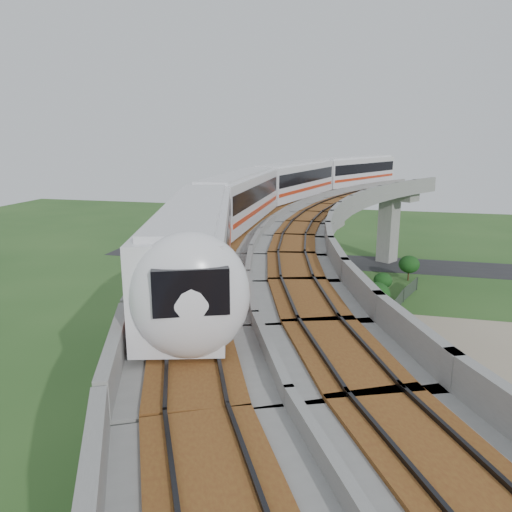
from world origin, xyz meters
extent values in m
plane|color=#294F1F|center=(0.00, 0.00, 0.00)|extent=(160.00, 160.00, 0.00)
cube|color=gray|center=(14.00, -2.00, 0.02)|extent=(18.00, 26.00, 0.04)
cube|color=#232326|center=(0.00, 30.00, 0.01)|extent=(60.00, 8.00, 0.03)
cube|color=#99968E|center=(9.12, 31.80, 4.20)|extent=(2.86, 2.93, 8.40)
cube|color=#99968E|center=(9.12, 31.80, 9.00)|extent=(7.21, 5.74, 1.20)
cube|color=#99968E|center=(0.91, 10.42, 4.20)|extent=(2.35, 2.51, 8.40)
cube|color=#99968E|center=(0.91, 10.42, 9.00)|extent=(7.31, 3.58, 1.20)
cube|color=#99968E|center=(0.91, -10.42, 4.20)|extent=(2.35, 2.51, 8.40)
cube|color=#99968E|center=(0.91, -10.42, 9.00)|extent=(7.31, 3.58, 1.20)
cube|color=gray|center=(6.19, 26.54, 10.00)|extent=(16.42, 20.91, 0.80)
cube|color=gray|center=(2.33, 28.44, 10.90)|extent=(8.66, 17.08, 1.00)
cube|color=gray|center=(10.04, 24.64, 10.90)|extent=(8.66, 17.08, 1.00)
cube|color=brown|center=(4.21, 27.51, 10.46)|extent=(10.68, 18.08, 0.12)
cube|color=black|center=(4.21, 27.51, 10.58)|extent=(9.69, 17.59, 0.12)
cube|color=brown|center=(8.16, 25.56, 10.46)|extent=(10.68, 18.08, 0.12)
cube|color=black|center=(8.16, 25.56, 10.58)|extent=(9.69, 17.59, 0.12)
cube|color=gray|center=(0.70, 9.13, 10.00)|extent=(11.77, 20.03, 0.80)
cube|color=gray|center=(-3.55, 9.78, 10.90)|extent=(3.22, 18.71, 1.00)
cube|color=gray|center=(4.95, 8.47, 10.90)|extent=(3.22, 18.71, 1.00)
cube|color=brown|center=(-1.48, 9.46, 10.46)|extent=(5.44, 19.05, 0.12)
cube|color=black|center=(-1.48, 9.46, 10.58)|extent=(4.35, 18.88, 0.12)
cube|color=brown|center=(2.87, 8.79, 10.46)|extent=(5.44, 19.05, 0.12)
cube|color=black|center=(2.87, 8.79, 10.58)|extent=(4.35, 18.88, 0.12)
cube|color=gray|center=(0.70, -9.13, 10.00)|extent=(11.77, 20.03, 0.80)
cube|color=gray|center=(-3.55, -9.78, 10.90)|extent=(3.22, 18.71, 1.00)
cube|color=gray|center=(4.95, -8.47, 10.90)|extent=(3.22, 18.71, 1.00)
cube|color=brown|center=(-1.48, -9.46, 10.46)|extent=(5.44, 19.05, 0.12)
cube|color=black|center=(-1.48, -9.46, 10.58)|extent=(4.35, 18.88, 0.12)
cube|color=brown|center=(2.87, -8.79, 10.46)|extent=(5.44, 19.05, 0.12)
cube|color=black|center=(2.87, -8.79, 10.58)|extent=(4.35, 18.88, 0.12)
cube|color=gray|center=(6.19, -26.54, 10.00)|extent=(16.42, 20.91, 0.80)
cube|color=gray|center=(2.33, -28.44, 10.90)|extent=(8.66, 17.08, 1.00)
cube|color=gray|center=(10.04, -24.64, 10.90)|extent=(8.66, 17.08, 1.00)
cube|color=brown|center=(4.21, -27.51, 10.46)|extent=(10.68, 18.08, 0.12)
cube|color=black|center=(4.21, -27.51, 10.58)|extent=(9.69, 17.59, 0.12)
cube|color=brown|center=(8.16, -25.56, 10.46)|extent=(10.68, 18.08, 0.12)
cube|color=black|center=(8.16, -25.56, 10.58)|extent=(9.69, 17.59, 0.12)
cube|color=silver|center=(0.15, -16.94, 12.24)|extent=(6.68, 15.17, 3.20)
cube|color=silver|center=(0.15, -16.94, 13.94)|extent=(5.96, 14.30, 0.22)
cube|color=black|center=(0.15, -16.94, 12.69)|extent=(6.58, 14.61, 1.15)
cube|color=red|center=(0.15, -16.94, 11.49)|extent=(6.58, 14.61, 0.30)
cube|color=black|center=(0.15, -16.94, 10.78)|extent=(5.30, 12.79, 0.28)
cube|color=silver|center=(-2.18, -1.56, 12.24)|extent=(3.08, 15.06, 3.20)
cube|color=silver|center=(-2.18, -1.56, 13.94)|extent=(2.52, 14.30, 0.22)
cube|color=black|center=(-2.18, -1.56, 12.69)|extent=(3.12, 14.46, 1.15)
cube|color=red|center=(-2.18, -1.56, 11.49)|extent=(3.12, 14.46, 0.30)
cube|color=black|center=(-2.18, -1.56, 10.78)|extent=(2.22, 12.79, 0.28)
cube|color=silver|center=(-0.62, 13.92, 12.24)|extent=(5.99, 15.22, 3.20)
cube|color=silver|center=(-0.62, 13.92, 13.94)|extent=(5.29, 14.37, 0.22)
cube|color=black|center=(-0.62, 13.92, 12.69)|extent=(5.91, 14.65, 1.15)
cube|color=red|center=(-0.62, 13.92, 11.49)|extent=(5.91, 14.65, 0.30)
cube|color=black|center=(-0.62, 13.92, 10.78)|extent=(4.71, 12.85, 0.28)
cube|color=silver|center=(4.73, 28.53, 12.24)|extent=(9.28, 14.57, 3.20)
cube|color=silver|center=(4.73, 28.53, 13.94)|extent=(8.46, 13.65, 0.22)
cube|color=black|center=(4.73, 28.53, 12.69)|extent=(9.06, 14.06, 1.15)
cube|color=red|center=(4.73, 28.53, 11.49)|extent=(9.06, 14.06, 0.30)
cube|color=black|center=(4.73, 28.53, 10.78)|extent=(7.54, 12.20, 0.28)
ellipsoid|color=silver|center=(2.53, -23.79, 12.39)|extent=(3.77, 2.95, 3.64)
cylinder|color=#2D382D|center=(12.25, 19.29, 0.75)|extent=(0.08, 0.08, 1.50)
cube|color=#2D382D|center=(11.38, 16.98, 0.75)|extent=(1.69, 4.77, 1.40)
cylinder|color=#2D382D|center=(10.62, 14.63, 0.75)|extent=(0.08, 0.08, 1.50)
cube|color=#2D382D|center=(9.98, 12.24, 0.75)|extent=(1.23, 4.91, 1.40)
cylinder|color=#2D382D|center=(9.45, 9.83, 0.75)|extent=(0.08, 0.08, 1.50)
cube|color=#2D382D|center=(9.03, 7.39, 0.75)|extent=(0.75, 4.99, 1.40)
cylinder|color=#2D382D|center=(8.74, 4.94, 0.75)|extent=(0.08, 0.08, 1.50)
cube|color=#2D382D|center=(8.56, 2.47, 0.75)|extent=(0.27, 5.04, 1.40)
cylinder|color=#2D382D|center=(8.50, 0.00, 0.75)|extent=(0.08, 0.08, 1.50)
cube|color=#2D382D|center=(8.56, -2.47, 0.75)|extent=(0.27, 5.04, 1.40)
cylinder|color=#2D382D|center=(8.74, -4.94, 0.75)|extent=(0.08, 0.08, 1.50)
cube|color=#2D382D|center=(9.03, -7.39, 0.75)|extent=(0.75, 4.99, 1.40)
cylinder|color=#2D382D|center=(9.45, -9.83, 0.75)|extent=(0.08, 0.08, 1.50)
cube|color=#2D382D|center=(9.98, -12.24, 0.75)|extent=(1.23, 4.91, 1.40)
cylinder|color=#2D382D|center=(10.62, -14.63, 0.75)|extent=(0.08, 0.08, 1.50)
cylinder|color=#382314|center=(11.49, 22.93, 0.62)|extent=(0.18, 0.18, 1.25)
ellipsoid|color=#133D15|center=(11.49, 22.93, 1.97)|extent=(2.41, 2.41, 2.04)
cylinder|color=#382314|center=(8.47, 15.24, 0.71)|extent=(0.18, 0.18, 1.42)
ellipsoid|color=#133D15|center=(8.47, 15.24, 2.00)|extent=(1.94, 1.94, 1.65)
cylinder|color=#382314|center=(7.83, 10.04, 0.67)|extent=(0.18, 0.18, 1.33)
ellipsoid|color=#133D15|center=(7.83, 10.04, 2.12)|extent=(2.63, 2.63, 2.23)
cylinder|color=#382314|center=(6.04, 3.74, 0.69)|extent=(0.18, 0.18, 1.37)
ellipsoid|color=#133D15|center=(6.04, 3.74, 2.18)|extent=(2.69, 2.69, 2.28)
cylinder|color=#382314|center=(7.10, -3.64, 0.80)|extent=(0.18, 0.18, 1.61)
ellipsoid|color=#133D15|center=(7.10, -3.64, 2.39)|extent=(2.62, 2.62, 2.22)
cylinder|color=#382314|center=(7.36, -9.76, 0.61)|extent=(0.18, 0.18, 1.22)
ellipsoid|color=#133D15|center=(7.36, -9.76, 1.88)|extent=(2.21, 2.21, 1.88)
imported|color=white|center=(10.57, -5.96, 0.63)|extent=(1.64, 3.56, 1.18)
imported|color=black|center=(12.71, -0.52, 0.63)|extent=(4.37, 3.36, 1.18)
camera|label=1|loc=(7.35, -36.05, 16.71)|focal=35.00mm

